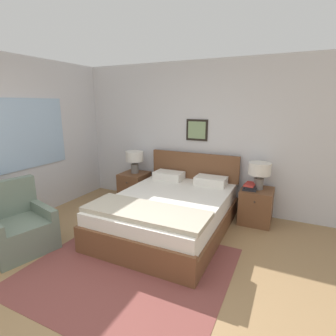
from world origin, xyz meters
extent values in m
plane|color=#99754C|center=(0.00, 0.00, 0.00)|extent=(16.00, 16.00, 0.00)
cube|color=silver|center=(0.00, 2.89, 1.30)|extent=(7.00, 0.06, 2.60)
cube|color=black|center=(-0.01, 2.85, 1.42)|extent=(0.39, 0.02, 0.38)
cube|color=gray|center=(-0.01, 2.83, 1.42)|extent=(0.32, 0.00, 0.30)
cube|color=silver|center=(-2.33, 1.43, 1.30)|extent=(0.06, 5.26, 2.60)
cube|color=#9EBCDB|center=(-2.29, 1.07, 1.41)|extent=(0.02, 1.68, 1.11)
cube|color=brown|center=(-0.02, 0.61, 0.00)|extent=(2.24, 1.98, 0.01)
cube|color=brown|center=(-0.02, 1.70, 0.14)|extent=(1.64, 2.19, 0.28)
cube|color=brown|center=(-0.02, 0.64, 0.32)|extent=(1.64, 0.06, 0.08)
cube|color=white|center=(-0.02, 1.70, 0.41)|extent=(1.57, 2.10, 0.25)
cube|color=brown|center=(-0.02, 2.77, 0.77)|extent=(1.64, 0.06, 0.48)
cube|color=#B2A893|center=(-0.02, 1.01, 0.56)|extent=(1.60, 0.61, 0.06)
cube|color=white|center=(-0.42, 2.54, 0.60)|extent=(0.52, 0.32, 0.14)
cube|color=white|center=(0.37, 2.54, 0.60)|extent=(0.52, 0.32, 0.14)
cube|color=slate|center=(-1.54, 0.36, 0.20)|extent=(0.90, 0.89, 0.40)
cube|color=slate|center=(-1.84, 0.44, 0.64)|extent=(0.30, 0.73, 0.49)
cube|color=slate|center=(-1.46, 0.66, 0.47)|extent=(0.74, 0.28, 0.14)
cube|color=brown|center=(-1.17, 2.55, 0.28)|extent=(0.49, 0.51, 0.56)
sphere|color=#332D28|center=(-1.17, 2.28, 0.44)|extent=(0.02, 0.02, 0.02)
cube|color=brown|center=(1.13, 2.55, 0.28)|extent=(0.49, 0.51, 0.56)
sphere|color=#332D28|center=(1.13, 2.28, 0.44)|extent=(0.02, 0.02, 0.02)
cylinder|color=slate|center=(-1.17, 2.57, 0.65)|extent=(0.15, 0.15, 0.18)
cylinder|color=slate|center=(-1.17, 2.57, 0.77)|extent=(0.02, 0.02, 0.06)
cylinder|color=silver|center=(-1.17, 2.57, 0.89)|extent=(0.34, 0.34, 0.19)
cylinder|color=slate|center=(1.13, 2.57, 0.65)|extent=(0.15, 0.15, 0.18)
cylinder|color=slate|center=(1.13, 2.57, 0.77)|extent=(0.02, 0.02, 0.06)
cylinder|color=silver|center=(1.13, 2.57, 0.89)|extent=(0.34, 0.34, 0.19)
cube|color=#232328|center=(1.02, 2.50, 0.57)|extent=(0.22, 0.26, 0.03)
cube|color=#232328|center=(1.02, 2.50, 0.61)|extent=(0.19, 0.25, 0.04)
cube|color=#B7332D|center=(1.02, 2.50, 0.64)|extent=(0.17, 0.28, 0.03)
camera|label=1|loc=(1.55, -1.61, 1.88)|focal=28.00mm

